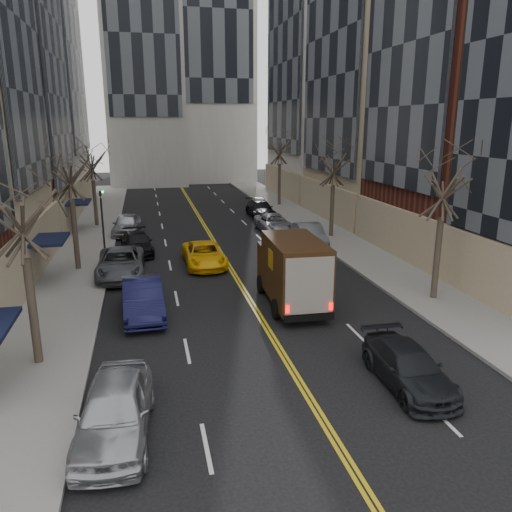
{
  "coord_description": "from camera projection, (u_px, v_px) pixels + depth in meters",
  "views": [
    {
      "loc": [
        -4.72,
        -9.63,
        8.51
      ],
      "look_at": [
        0.34,
        13.06,
        2.2
      ],
      "focal_mm": 35.0,
      "sensor_mm": 36.0,
      "label": 1
    }
  ],
  "objects": [
    {
      "name": "ground",
      "position": [
        358.0,
        478.0,
        12.29
      ],
      "size": [
        160.0,
        160.0,
        0.0
      ],
      "primitive_type": "plane",
      "color": "black",
      "rests_on": "ground"
    },
    {
      "name": "sidewalk_left",
      "position": [
        87.0,
        242.0,
        35.82
      ],
      "size": [
        4.0,
        66.0,
        0.15
      ],
      "primitive_type": "cube",
      "color": "slate",
      "rests_on": "ground"
    },
    {
      "name": "sidewalk_right",
      "position": [
        324.0,
        231.0,
        39.6
      ],
      "size": [
        4.0,
        66.0,
        0.15
      ],
      "primitive_type": "cube",
      "color": "slate",
      "rests_on": "ground"
    },
    {
      "name": "streetwall_right",
      "position": [
        392.0,
        40.0,
        42.11
      ],
      "size": [
        12.26,
        49.0,
        34.0
      ],
      "color": "#4C301E",
      "rests_on": "ground"
    },
    {
      "name": "tree_lf_near",
      "position": [
        18.0,
        193.0,
        16.35
      ],
      "size": [
        3.2,
        3.2,
        8.41
      ],
      "color": "#382D23",
      "rests_on": "sidewalk_left"
    },
    {
      "name": "tree_lf_mid",
      "position": [
        68.0,
        157.0,
        27.56
      ],
      "size": [
        3.2,
        3.2,
        8.91
      ],
      "color": "#382D23",
      "rests_on": "sidewalk_left"
    },
    {
      "name": "tree_lf_far",
      "position": [
        91.0,
        153.0,
        39.96
      ],
      "size": [
        3.2,
        3.2,
        8.12
      ],
      "color": "#382D23",
      "rests_on": "sidewalk_left"
    },
    {
      "name": "tree_rt_near",
      "position": [
        446.0,
        167.0,
        22.81
      ],
      "size": [
        3.2,
        3.2,
        8.71
      ],
      "color": "#382D23",
      "rests_on": "sidewalk_right"
    },
    {
      "name": "tree_rt_mid",
      "position": [
        334.0,
        154.0,
        36.08
      ],
      "size": [
        3.2,
        3.2,
        8.32
      ],
      "color": "#382D23",
      "rests_on": "sidewalk_right"
    },
    {
      "name": "tree_rt_far",
      "position": [
        280.0,
        139.0,
        50.06
      ],
      "size": [
        3.2,
        3.2,
        9.11
      ],
      "color": "#382D23",
      "rests_on": "sidewalk_right"
    },
    {
      "name": "traffic_signal",
      "position": [
        102.0,
        216.0,
        30.72
      ],
      "size": [
        0.29,
        0.26,
        4.7
      ],
      "color": "black",
      "rests_on": "sidewalk_left"
    },
    {
      "name": "ups_truck",
      "position": [
        292.0,
        271.0,
        23.45
      ],
      "size": [
        2.66,
        6.13,
        3.31
      ],
      "rotation": [
        0.0,
        0.0,
        -0.04
      ],
      "color": "black",
      "rests_on": "ground"
    },
    {
      "name": "observer_sedan",
      "position": [
        408.0,
        367.0,
        16.45
      ],
      "size": [
        1.94,
        4.56,
        1.31
      ],
      "rotation": [
        0.0,
        0.0,
        -0.02
      ],
      "color": "black",
      "rests_on": "ground"
    },
    {
      "name": "taxi",
      "position": [
        204.0,
        255.0,
        30.15
      ],
      "size": [
        2.4,
        5.05,
        1.39
      ],
      "primitive_type": "imported",
      "rotation": [
        0.0,
        0.0,
        0.02
      ],
      "color": "#FDBB0A",
      "rests_on": "ground"
    },
    {
      "name": "pedestrian",
      "position": [
        263.0,
        262.0,
        27.87
      ],
      "size": [
        0.47,
        0.66,
        1.72
      ],
      "primitive_type": "imported",
      "rotation": [
        0.0,
        0.0,
        1.48
      ],
      "color": "black",
      "rests_on": "ground"
    },
    {
      "name": "parked_lf_a",
      "position": [
        115.0,
        410.0,
        13.7
      ],
      "size": [
        2.31,
        4.94,
        1.64
      ],
      "primitive_type": "imported",
      "rotation": [
        0.0,
        0.0,
        -0.08
      ],
      "color": "#B0B4B8",
      "rests_on": "ground"
    },
    {
      "name": "parked_lf_b",
      "position": [
        143.0,
        298.0,
        22.37
      ],
      "size": [
        1.94,
        5.03,
        1.63
      ],
      "primitive_type": "imported",
      "rotation": [
        0.0,
        0.0,
        0.04
      ],
      "color": "#111236",
      "rests_on": "ground"
    },
    {
      "name": "parked_lf_c",
      "position": [
        121.0,
        263.0,
        28.06
      ],
      "size": [
        2.58,
        5.55,
        1.54
      ],
      "primitive_type": "imported",
      "rotation": [
        0.0,
        0.0,
        -0.0
      ],
      "color": "#505258",
      "rests_on": "ground"
    },
    {
      "name": "parked_lf_d",
      "position": [
        137.0,
        243.0,
        32.98
      ],
      "size": [
        2.34,
        4.9,
        1.38
      ],
      "primitive_type": "imported",
      "rotation": [
        0.0,
        0.0,
        0.09
      ],
      "color": "black",
      "rests_on": "ground"
    },
    {
      "name": "parked_lf_e",
      "position": [
        127.0,
        224.0,
        38.4
      ],
      "size": [
        2.41,
        4.91,
        1.61
      ],
      "primitive_type": "imported",
      "rotation": [
        0.0,
        0.0,
        -0.11
      ],
      "color": "#A8ABB0",
      "rests_on": "ground"
    },
    {
      "name": "parked_rt_a",
      "position": [
        309.0,
        235.0,
        34.79
      ],
      "size": [
        2.02,
        4.92,
        1.59
      ],
      "primitive_type": "imported",
      "rotation": [
        0.0,
        0.0,
        -0.07
      ],
      "color": "#4E5256",
      "rests_on": "ground"
    },
    {
      "name": "parked_rt_b",
      "position": [
        274.0,
        223.0,
        39.39
      ],
      "size": [
        2.42,
        5.07,
        1.4
      ],
      "primitive_type": "imported",
      "rotation": [
        0.0,
        0.0,
        0.02
      ],
      "color": "#B0B1B8",
      "rests_on": "ground"
    },
    {
      "name": "parked_rt_c",
      "position": [
        260.0,
        209.0,
        45.46
      ],
      "size": [
        2.22,
        5.21,
        1.5
      ],
      "primitive_type": "imported",
      "rotation": [
        0.0,
        0.0,
        -0.02
      ],
      "color": "black",
      "rests_on": "ground"
    }
  ]
}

